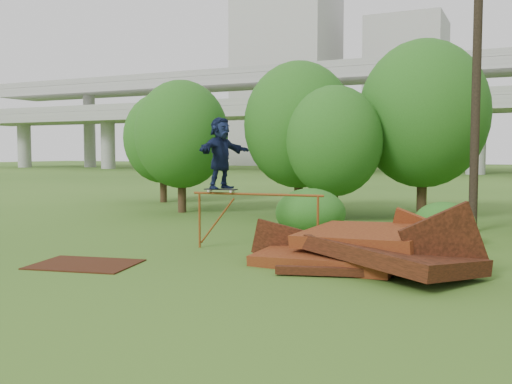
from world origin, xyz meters
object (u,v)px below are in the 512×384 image
at_px(scrap_pile, 365,250).
at_px(flat_plate, 85,264).
at_px(skater, 221,153).
at_px(utility_pole, 477,71).

bearing_deg(scrap_pile, flat_plate, -158.69).
xyz_separation_m(skater, utility_pole, (5.86, 6.35, 2.62)).
bearing_deg(utility_pole, flat_plate, -128.36).
bearing_deg(skater, scrap_pile, -87.33).
relative_size(scrap_pile, utility_pole, 0.55).
relative_size(skater, flat_plate, 0.83).
relative_size(scrap_pile, skater, 2.94).
xyz_separation_m(skater, flat_plate, (-1.77, -3.29, -2.57)).
bearing_deg(skater, flat_plate, 167.31).
bearing_deg(flat_plate, skater, 61.70).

